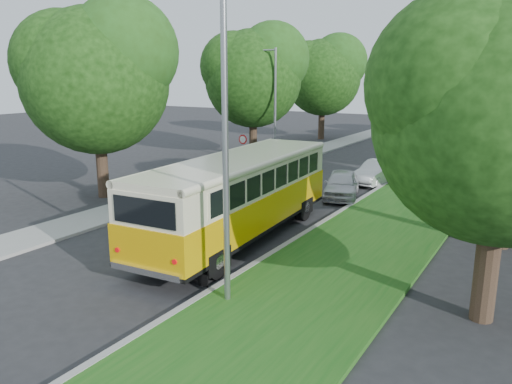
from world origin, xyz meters
The scene contains 13 objects.
ground centered at (0.00, 0.00, 0.00)m, with size 120.00×120.00×0.00m, color #262628.
curb centered at (3.60, 5.00, 0.07)m, with size 0.20×70.00×0.15m, color gray.
grass_verge centered at (5.95, 5.00, 0.07)m, with size 4.50×70.00×0.13m, color #1A5416.
sidewalk centered at (-4.80, 5.00, 0.06)m, with size 2.20×70.00×0.12m, color gray.
treeline centered at (3.15, 17.99, 5.93)m, with size 24.27×41.91×9.46m.
lamppost_near centered at (4.21, -2.50, 4.37)m, with size 1.71×0.16×8.00m.
lamppost_far centered at (-4.70, 16.00, 4.12)m, with size 1.71×0.16×7.50m.
warning_sign centered at (-4.50, 11.98, 1.71)m, with size 0.56×0.10×2.50m.
vintage_bus centered at (1.73, 1.99, 1.55)m, with size 2.69×10.44×3.10m, color #E7A907, non-canonical shape.
car_silver centered at (2.51, 9.95, 0.66)m, with size 1.55×3.86×1.32m, color silver.
car_white centered at (3.00, 13.92, 0.63)m, with size 1.33×3.81×1.26m, color silver.
car_blue centered at (2.29, 23.44, 0.76)m, with size 2.14×5.27×1.53m, color navy.
car_grey centered at (2.31, 25.49, 0.72)m, with size 2.38×5.16×1.43m, color #56585D.
Camera 1 is at (11.24, -12.48, 5.90)m, focal length 35.00 mm.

